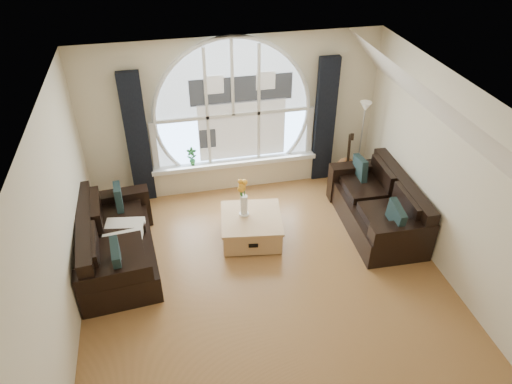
# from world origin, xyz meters

# --- Properties ---
(ground) EXTENTS (5.00, 5.50, 0.01)m
(ground) POSITION_xyz_m (0.00, 0.00, 0.00)
(ground) COLOR brown
(ground) RESTS_ON ground
(ceiling) EXTENTS (5.00, 5.50, 0.01)m
(ceiling) POSITION_xyz_m (0.00, 0.00, 2.70)
(ceiling) COLOR silver
(ceiling) RESTS_ON ground
(wall_back) EXTENTS (5.00, 0.01, 2.70)m
(wall_back) POSITION_xyz_m (0.00, 2.75, 1.35)
(wall_back) COLOR beige
(wall_back) RESTS_ON ground
(wall_left) EXTENTS (0.01, 5.50, 2.70)m
(wall_left) POSITION_xyz_m (-2.50, 0.00, 1.35)
(wall_left) COLOR beige
(wall_left) RESTS_ON ground
(wall_right) EXTENTS (0.01, 5.50, 2.70)m
(wall_right) POSITION_xyz_m (2.50, 0.00, 1.35)
(wall_right) COLOR beige
(wall_right) RESTS_ON ground
(attic_slope) EXTENTS (0.92, 5.50, 0.72)m
(attic_slope) POSITION_xyz_m (2.20, 0.00, 2.35)
(attic_slope) COLOR silver
(attic_slope) RESTS_ON ground
(arched_window) EXTENTS (2.60, 0.06, 2.15)m
(arched_window) POSITION_xyz_m (0.00, 2.72, 1.62)
(arched_window) COLOR silver
(arched_window) RESTS_ON wall_back
(window_sill) EXTENTS (2.90, 0.22, 0.08)m
(window_sill) POSITION_xyz_m (0.00, 2.65, 0.51)
(window_sill) COLOR white
(window_sill) RESTS_ON wall_back
(window_frame) EXTENTS (2.76, 0.08, 2.15)m
(window_frame) POSITION_xyz_m (0.00, 2.69, 1.62)
(window_frame) COLOR white
(window_frame) RESTS_ON wall_back
(neighbor_house) EXTENTS (1.70, 0.02, 1.50)m
(neighbor_house) POSITION_xyz_m (0.15, 2.71, 1.50)
(neighbor_house) COLOR silver
(neighbor_house) RESTS_ON wall_back
(curtain_left) EXTENTS (0.35, 0.12, 2.30)m
(curtain_left) POSITION_xyz_m (-1.60, 2.63, 1.15)
(curtain_left) COLOR black
(curtain_left) RESTS_ON ground
(curtain_right) EXTENTS (0.35, 0.12, 2.30)m
(curtain_right) POSITION_xyz_m (1.60, 2.63, 1.15)
(curtain_right) COLOR black
(curtain_right) RESTS_ON ground
(sofa_left) EXTENTS (1.14, 2.02, 0.87)m
(sofa_left) POSITION_xyz_m (-2.00, 1.03, 0.40)
(sofa_left) COLOR black
(sofa_left) RESTS_ON ground
(sofa_right) EXTENTS (1.02, 1.95, 0.86)m
(sofa_right) POSITION_xyz_m (1.99, 1.05, 0.40)
(sofa_right) COLOR black
(sofa_right) RESTS_ON ground
(coffee_chest) EXTENTS (1.04, 1.04, 0.45)m
(coffee_chest) POSITION_xyz_m (-0.02, 1.17, 0.22)
(coffee_chest) COLOR tan
(coffee_chest) RESTS_ON ground
(throw_blanket) EXTENTS (0.63, 0.63, 0.10)m
(throw_blanket) POSITION_xyz_m (-1.91, 1.08, 0.50)
(throw_blanket) COLOR silver
(throw_blanket) RESTS_ON sofa_left
(vase_flowers) EXTENTS (0.24, 0.24, 0.70)m
(vase_flowers) POSITION_xyz_m (-0.11, 1.25, 0.80)
(vase_flowers) COLOR white
(vase_flowers) RESTS_ON coffee_chest
(floor_lamp) EXTENTS (0.24, 0.24, 1.60)m
(floor_lamp) POSITION_xyz_m (2.17, 2.29, 0.80)
(floor_lamp) COLOR #B2B2B2
(floor_lamp) RESTS_ON ground
(guitar) EXTENTS (0.41, 0.33, 1.06)m
(guitar) POSITION_xyz_m (1.97, 2.36, 0.53)
(guitar) COLOR brown
(guitar) RESTS_ON ground
(potted_plant) EXTENTS (0.18, 0.13, 0.33)m
(potted_plant) POSITION_xyz_m (-0.75, 2.65, 0.71)
(potted_plant) COLOR #1E6023
(potted_plant) RESTS_ON window_sill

